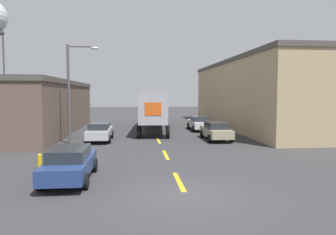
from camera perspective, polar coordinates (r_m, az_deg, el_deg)
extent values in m
plane|color=#333335|center=(12.39, 3.12, -13.37)|extent=(160.00, 160.00, 0.00)
cube|color=gold|center=(14.21, 1.91, -11.05)|extent=(0.20, 3.06, 0.01)
cube|color=gold|center=(20.09, -0.41, -6.52)|extent=(0.20, 3.06, 0.01)
cube|color=gold|center=(26.06, -1.66, -4.05)|extent=(0.20, 3.06, 0.01)
cube|color=brown|center=(34.70, -26.48, 1.33)|extent=(12.84, 22.12, 4.54)
cube|color=#4C4742|center=(34.68, -26.61, 5.40)|extent=(13.04, 22.32, 0.40)
cube|color=tan|center=(38.43, 18.37, 3.55)|extent=(12.30, 27.74, 6.90)
cube|color=#4C4742|center=(38.57, 18.49, 8.97)|extent=(12.50, 27.94, 0.40)
cube|color=black|center=(39.66, -2.33, 1.76)|extent=(2.49, 2.86, 3.02)
cube|color=#A8A8B2|center=(32.13, -2.46, 1.99)|extent=(3.24, 11.87, 2.65)
cube|color=#E55619|center=(26.26, -2.61, 1.50)|extent=(1.33, 0.12, 1.06)
cylinder|color=black|center=(40.10, -0.58, -0.38)|extent=(0.35, 1.10, 1.08)
cylinder|color=black|center=(40.12, -4.05, -0.39)|extent=(0.35, 1.10, 1.08)
cylinder|color=black|center=(39.02, -0.55, -0.51)|extent=(0.35, 1.10, 1.08)
cylinder|color=black|center=(39.04, -4.11, -0.51)|extent=(0.35, 1.10, 1.08)
cylinder|color=black|center=(28.63, -0.10, -2.22)|extent=(0.35, 1.10, 1.08)
cylinder|color=black|center=(28.66, -4.96, -2.23)|extent=(0.35, 1.10, 1.08)
cylinder|color=black|center=(27.24, -0.02, -2.55)|extent=(0.35, 1.10, 1.08)
cylinder|color=black|center=(27.28, -5.13, -2.55)|extent=(0.35, 1.10, 1.08)
cube|color=navy|center=(14.86, -16.67, -8.03)|extent=(1.71, 4.69, 0.63)
cube|color=#23282D|center=(14.61, -16.82, -6.00)|extent=(1.50, 2.44, 0.49)
cylinder|color=black|center=(16.20, -12.66, -8.08)|extent=(0.22, 0.65, 0.65)
cylinder|color=black|center=(16.49, -18.63, -7.98)|extent=(0.22, 0.65, 0.65)
cylinder|color=black|center=(13.39, -14.18, -10.71)|extent=(0.22, 0.65, 0.65)
cylinder|color=black|center=(13.75, -21.37, -10.49)|extent=(0.22, 0.65, 0.65)
cube|color=tan|center=(26.71, 8.33, -2.51)|extent=(1.71, 4.69, 0.63)
cube|color=#23282D|center=(26.52, 8.41, -1.35)|extent=(1.50, 2.44, 0.49)
cylinder|color=black|center=(28.36, 9.28, -2.78)|extent=(0.22, 0.65, 0.65)
cylinder|color=black|center=(27.97, 5.89, -2.84)|extent=(0.22, 0.65, 0.65)
cylinder|color=black|center=(25.59, 10.97, -3.55)|extent=(0.22, 0.65, 0.65)
cylinder|color=black|center=(25.15, 7.23, -3.64)|extent=(0.22, 0.65, 0.65)
cube|color=#B2B2B7|center=(26.45, -11.81, -2.62)|extent=(1.71, 4.69, 0.63)
cube|color=#23282D|center=(26.26, -11.86, -1.45)|extent=(1.50, 2.44, 0.49)
cylinder|color=black|center=(27.86, -9.74, -2.91)|extent=(0.22, 0.65, 0.65)
cylinder|color=black|center=(28.03, -13.23, -2.92)|extent=(0.22, 0.65, 0.65)
cylinder|color=black|center=(24.98, -10.20, -3.73)|extent=(0.22, 0.65, 0.65)
cylinder|color=black|center=(25.17, -14.09, -3.73)|extent=(0.22, 0.65, 0.65)
cube|color=silver|center=(33.47, 5.43, -1.14)|extent=(1.71, 4.69, 0.63)
cube|color=#23282D|center=(33.29, 5.48, -0.20)|extent=(1.50, 2.44, 0.49)
cylinder|color=black|center=(35.09, 6.34, -1.41)|extent=(0.22, 0.65, 0.65)
cylinder|color=black|center=(34.78, 3.58, -1.45)|extent=(0.22, 0.65, 0.65)
cylinder|color=black|center=(32.27, 7.42, -1.91)|extent=(0.22, 0.65, 0.65)
cylinder|color=black|center=(31.92, 4.43, -1.96)|extent=(0.22, 0.65, 0.65)
cylinder|color=#47474C|center=(60.09, -26.62, 6.76)|extent=(0.28, 0.28, 13.77)
cylinder|color=#4C4C51|center=(25.31, -16.91, 3.85)|extent=(0.20, 0.20, 7.33)
cylinder|color=#4C4C51|center=(25.38, -14.89, 11.85)|extent=(1.93, 0.11, 0.11)
ellipsoid|color=silver|center=(25.23, -12.67, 11.70)|extent=(0.56, 0.32, 0.22)
cylinder|color=gold|center=(17.32, -21.43, -7.46)|extent=(0.22, 0.22, 0.65)
sphere|color=gold|center=(17.25, -21.47, -6.20)|extent=(0.20, 0.20, 0.20)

